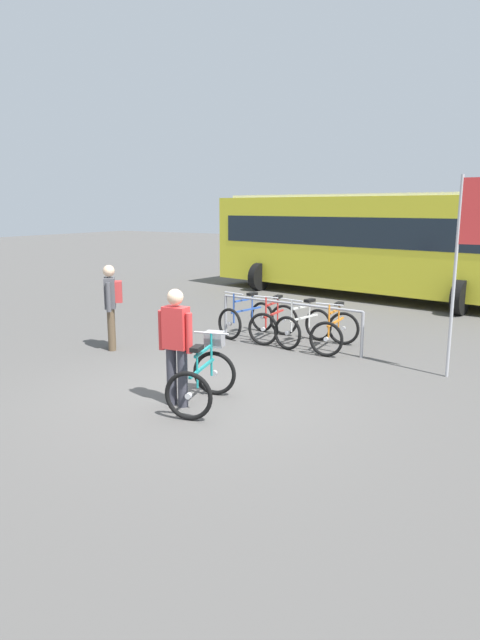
# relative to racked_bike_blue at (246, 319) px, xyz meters

# --- Properties ---
(ground_plane) EXTENTS (80.00, 80.00, 0.00)m
(ground_plane) POSITION_rel_racked_bike_blue_xyz_m (1.44, -3.58, -0.37)
(ground_plane) COLOR #514F4C
(bike_rack_rail) EXTENTS (3.20, 0.29, 0.88)m
(bike_rack_rail) POSITION_rel_racked_bike_blue_xyz_m (1.14, -0.26, 0.30)
(bike_rack_rail) COLOR #99999E
(bike_rack_rail) RESTS_ON ground
(racked_bike_blue) EXTENTS (0.86, 1.21, 0.97)m
(racked_bike_blue) POSITION_rel_racked_bike_blue_xyz_m (0.00, 0.00, 0.00)
(racked_bike_blue) COLOR black
(racked_bike_blue) RESTS_ON ground
(racked_bike_red) EXTENTS (0.73, 1.15, 0.98)m
(racked_bike_red) POSITION_rel_racked_bike_blue_xyz_m (0.70, -0.05, -0.00)
(racked_bike_red) COLOR black
(racked_bike_red) RESTS_ON ground
(racked_bike_white) EXTENTS (0.86, 1.21, 0.97)m
(racked_bike_white) POSITION_rel_racked_bike_blue_xyz_m (1.40, -0.10, 0.00)
(racked_bike_white) COLOR black
(racked_bike_white) RESTS_ON ground
(racked_bike_orange) EXTENTS (0.73, 1.16, 0.98)m
(racked_bike_orange) POSITION_rel_racked_bike_blue_xyz_m (2.09, -0.16, -0.00)
(racked_bike_orange) COLOR black
(racked_bike_orange) RESTS_ON ground
(featured_bicycle) EXTENTS (0.93, 1.25, 0.97)m
(featured_bicycle) POSITION_rel_racked_bike_blue_xyz_m (1.69, -3.89, 0.08)
(featured_bicycle) COLOR black
(featured_bicycle) RESTS_ON ground
(person_with_featured_bike) EXTENTS (0.53, 0.23, 1.64)m
(person_with_featured_bike) POSITION_rel_racked_bike_blue_xyz_m (1.39, -4.11, 0.54)
(person_with_featured_bike) COLOR #383842
(person_with_featured_bike) RESTS_ON ground
(pedestrian_with_backpack) EXTENTS (0.47, 0.47, 1.64)m
(pedestrian_with_backpack) POSITION_rel_racked_bike_blue_xyz_m (-1.57, -2.38, 0.57)
(pedestrian_with_backpack) COLOR brown
(pedestrian_with_backpack) RESTS_ON ground
(bus_distant) EXTENTS (10.25, 4.32, 3.08)m
(bus_distant) POSITION_rel_racked_bike_blue_xyz_m (0.41, 6.48, 1.37)
(bus_distant) COLOR yellow
(bus_distant) RESTS_ON ground
(banner_flag) EXTENTS (0.45, 0.05, 3.20)m
(banner_flag) POSITION_rel_racked_bike_blue_xyz_m (4.42, -0.75, 1.86)
(banner_flag) COLOR #B2B2B7
(banner_flag) RESTS_ON ground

